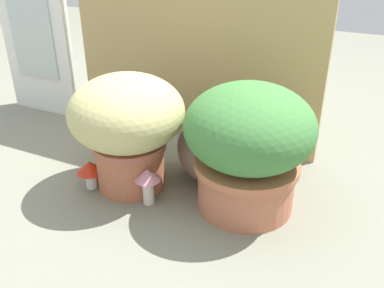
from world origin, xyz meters
TOP-DOWN VIEW (x-y plane):
  - ground_plane at (0.00, 0.00)m, footprint 6.00×6.00m
  - cardboard_backdrop at (-0.02, 0.49)m, footprint 1.09×0.03m
  - window_panel_white at (-0.82, 0.44)m, footprint 0.39×0.05m
  - grass_planter at (-0.04, 0.03)m, footprint 0.39×0.39m
  - leafy_planter at (0.37, 0.09)m, footprint 0.41×0.41m
  - cat at (0.19, 0.17)m, footprint 0.32×0.32m
  - mushroom_ornament_pink at (0.07, -0.04)m, footprint 0.09×0.09m
  - mushroom_ornament_red at (-0.16, -0.05)m, footprint 0.10×0.10m

SIDE VIEW (x-z plane):
  - ground_plane at x=0.00m, z-range 0.00..0.00m
  - mushroom_ornament_red at x=-0.16m, z-range 0.02..0.13m
  - mushroom_ornament_pink at x=0.07m, z-range 0.03..0.16m
  - cat at x=0.19m, z-range -0.04..0.28m
  - leafy_planter at x=0.37m, z-range 0.02..0.44m
  - grass_planter at x=-0.04m, z-range 0.04..0.45m
  - window_panel_white at x=-0.82m, z-range 0.00..0.82m
  - cardboard_backdrop at x=-0.02m, z-range 0.00..0.94m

